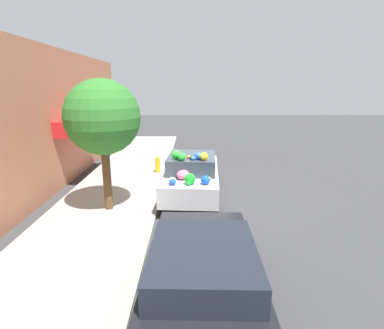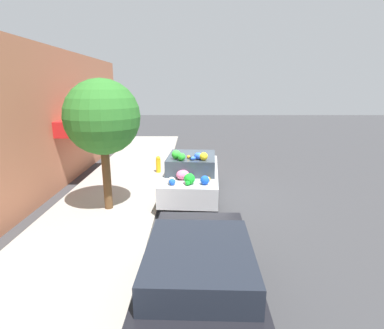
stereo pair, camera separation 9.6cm
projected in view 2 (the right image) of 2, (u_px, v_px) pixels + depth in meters
name	position (u px, v px, depth m)	size (l,w,h in m)	color
ground_plane	(194.00, 196.00, 10.25)	(60.00, 60.00, 0.00)	#38383A
sidewalk_curb	(115.00, 194.00, 10.24)	(24.00, 3.20, 0.10)	#9E998E
building_facade	(43.00, 123.00, 9.74)	(18.00, 1.20, 4.96)	#B26B4C
street_tree	(102.00, 118.00, 8.28)	(2.10, 2.10, 3.75)	brown
fire_hydrant	(158.00, 164.00, 12.61)	(0.20, 0.20, 0.70)	gold
art_car	(192.00, 175.00, 10.00)	(4.19, 1.97, 1.74)	#B7BABF
parked_car_plain	(199.00, 281.00, 4.62)	(4.19, 1.89, 1.37)	black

